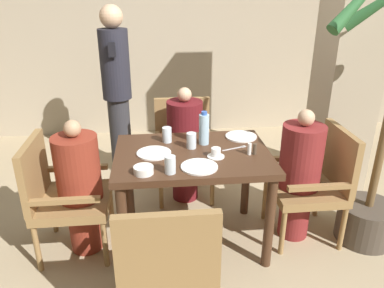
# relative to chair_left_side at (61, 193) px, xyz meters

# --- Properties ---
(ground_plane) EXTENTS (16.00, 16.00, 0.00)m
(ground_plane) POSITION_rel_chair_left_side_xyz_m (0.97, 0.00, -0.50)
(ground_plane) COLOR tan
(wall_back) EXTENTS (8.00, 0.06, 2.80)m
(wall_back) POSITION_rel_chair_left_side_xyz_m (0.97, 2.51, 0.90)
(wall_back) COLOR tan
(wall_back) RESTS_ON ground_plane
(pillar_stone) EXTENTS (0.48, 0.48, 2.70)m
(pillar_stone) POSITION_rel_chair_left_side_xyz_m (2.49, 0.81, 0.85)
(pillar_stone) COLOR tan
(pillar_stone) RESTS_ON ground_plane
(dining_table) EXTENTS (1.13, 0.81, 0.77)m
(dining_table) POSITION_rel_chair_left_side_xyz_m (0.97, 0.00, 0.16)
(dining_table) COLOR #422819
(dining_table) RESTS_ON ground_plane
(chair_left_side) EXTENTS (0.53, 0.53, 0.91)m
(chair_left_side) POSITION_rel_chair_left_side_xyz_m (0.00, 0.00, 0.00)
(chair_left_side) COLOR olive
(chair_left_side) RESTS_ON ground_plane
(diner_in_left_chair) EXTENTS (0.32, 0.32, 1.05)m
(diner_in_left_chair) POSITION_rel_chair_left_side_xyz_m (0.14, 0.00, 0.05)
(diner_in_left_chair) COLOR maroon
(diner_in_left_chair) RESTS_ON ground_plane
(chair_far_side) EXTENTS (0.53, 0.53, 0.91)m
(chair_far_side) POSITION_rel_chair_left_side_xyz_m (0.97, 0.81, 0.00)
(chair_far_side) COLOR olive
(chair_far_side) RESTS_ON ground_plane
(diner_in_far_chair) EXTENTS (0.32, 0.32, 1.08)m
(diner_in_far_chair) POSITION_rel_chair_left_side_xyz_m (0.97, 0.67, 0.06)
(diner_in_far_chair) COLOR #5B1419
(diner_in_far_chair) RESTS_ON ground_plane
(chair_right_side) EXTENTS (0.53, 0.53, 0.91)m
(chair_right_side) POSITION_rel_chair_left_side_xyz_m (1.94, 0.00, 0.00)
(chair_right_side) COLOR olive
(chair_right_side) RESTS_ON ground_plane
(diner_in_right_chair) EXTENTS (0.32, 0.32, 1.07)m
(diner_in_right_chair) POSITION_rel_chair_left_side_xyz_m (1.80, 0.00, 0.06)
(diner_in_right_chair) COLOR maroon
(diner_in_right_chair) RESTS_ON ground_plane
(chair_near_corner) EXTENTS (0.53, 0.53, 0.91)m
(chair_near_corner) POSITION_rel_chair_left_side_xyz_m (0.75, -0.81, 0.00)
(chair_near_corner) COLOR olive
(chair_near_corner) RESTS_ON ground_plane
(standing_host) EXTENTS (0.29, 0.33, 1.73)m
(standing_host) POSITION_rel_chair_left_side_xyz_m (0.33, 1.35, 0.44)
(standing_host) COLOR #2D2D33
(standing_host) RESTS_ON ground_plane
(plate_main_left) EXTENTS (0.25, 0.25, 0.01)m
(plate_main_left) POSITION_rel_chair_left_side_xyz_m (0.99, -0.25, 0.28)
(plate_main_left) COLOR white
(plate_main_left) RESTS_ON dining_table
(plate_main_right) EXTENTS (0.25, 0.25, 0.01)m
(plate_main_right) POSITION_rel_chair_left_side_xyz_m (0.69, 0.01, 0.28)
(plate_main_right) COLOR white
(plate_main_right) RESTS_ON dining_table
(plate_dessert_center) EXTENTS (0.25, 0.25, 0.01)m
(plate_dessert_center) POSITION_rel_chair_left_side_xyz_m (1.39, 0.26, 0.28)
(plate_dessert_center) COLOR white
(plate_dessert_center) RESTS_ON dining_table
(teacup_with_saucer) EXTENTS (0.12, 0.12, 0.07)m
(teacup_with_saucer) POSITION_rel_chair_left_side_xyz_m (1.13, -0.09, 0.31)
(teacup_with_saucer) COLOR white
(teacup_with_saucer) RESTS_ON dining_table
(bowl_small) EXTENTS (0.13, 0.13, 0.05)m
(bowl_small) POSITION_rel_chair_left_side_xyz_m (0.62, -0.29, 0.30)
(bowl_small) COLOR white
(bowl_small) RESTS_ON dining_table
(water_bottle) EXTENTS (0.08, 0.08, 0.26)m
(water_bottle) POSITION_rel_chair_left_side_xyz_m (1.07, 0.15, 0.40)
(water_bottle) COLOR #A3C6DB
(water_bottle) RESTS_ON dining_table
(glass_tall_near) EXTENTS (0.07, 0.07, 0.12)m
(glass_tall_near) POSITION_rel_chair_left_side_xyz_m (0.80, 0.22, 0.34)
(glass_tall_near) COLOR silver
(glass_tall_near) RESTS_ON dining_table
(glass_tall_mid) EXTENTS (0.07, 0.07, 0.12)m
(glass_tall_mid) POSITION_rel_chair_left_side_xyz_m (0.97, 0.08, 0.34)
(glass_tall_mid) COLOR silver
(glass_tall_mid) RESTS_ON dining_table
(glass_tall_far) EXTENTS (0.07, 0.07, 0.12)m
(glass_tall_far) POSITION_rel_chair_left_side_xyz_m (0.79, -0.30, 0.34)
(glass_tall_far) COLOR silver
(glass_tall_far) RESTS_ON dining_table
(salt_shaker) EXTENTS (0.03, 0.03, 0.09)m
(salt_shaker) POSITION_rel_chair_left_side_xyz_m (1.37, -0.08, 0.32)
(salt_shaker) COLOR white
(salt_shaker) RESTS_ON dining_table
(pepper_shaker) EXTENTS (0.03, 0.03, 0.08)m
(pepper_shaker) POSITION_rel_chair_left_side_xyz_m (1.41, -0.08, 0.32)
(pepper_shaker) COLOR #4C3D2D
(pepper_shaker) RESTS_ON dining_table
(fork_beside_plate) EXTENTS (0.19, 0.08, 0.00)m
(fork_beside_plate) POSITION_rel_chair_left_side_xyz_m (1.31, 0.04, 0.28)
(fork_beside_plate) COLOR silver
(fork_beside_plate) RESTS_ON dining_table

